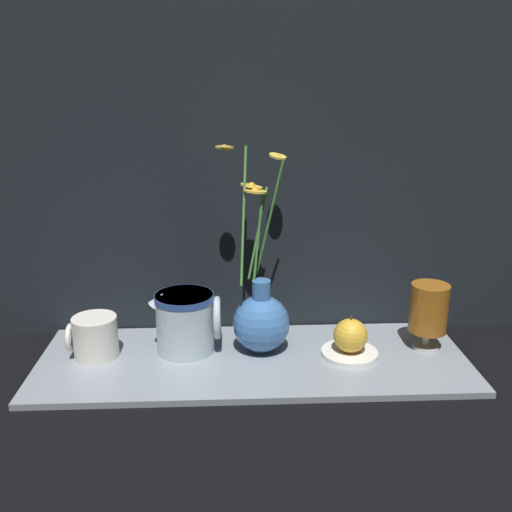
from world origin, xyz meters
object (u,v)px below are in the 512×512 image
object	(u,v)px
tea_glass	(429,309)
orange_fruit	(350,335)
ceramic_pitcher	(186,320)
vase_with_flowers	(261,318)
yellow_mug	(94,337)

from	to	relation	value
tea_glass	orange_fruit	bearing A→B (deg)	-171.37
ceramic_pitcher	orange_fruit	xyz separation A→B (m)	(0.32, -0.04, -0.02)
vase_with_flowers	tea_glass	bearing A→B (deg)	-1.14
yellow_mug	ceramic_pitcher	bearing A→B (deg)	5.64
ceramic_pitcher	orange_fruit	size ratio (longest dim) A/B	1.88
vase_with_flowers	ceramic_pitcher	size ratio (longest dim) A/B	2.90
ceramic_pitcher	tea_glass	distance (m)	0.48
vase_with_flowers	orange_fruit	bearing A→B (deg)	-10.21
ceramic_pitcher	orange_fruit	world-z (taller)	ceramic_pitcher
ceramic_pitcher	orange_fruit	distance (m)	0.32
ceramic_pitcher	orange_fruit	bearing A→B (deg)	-6.36
yellow_mug	ceramic_pitcher	xyz separation A→B (m)	(0.18, 0.02, 0.02)
vase_with_flowers	ceramic_pitcher	xyz separation A→B (m)	(-0.15, 0.00, -0.00)
vase_with_flowers	orange_fruit	xyz separation A→B (m)	(0.17, -0.03, -0.03)
yellow_mug	tea_glass	size ratio (longest dim) A/B	0.71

